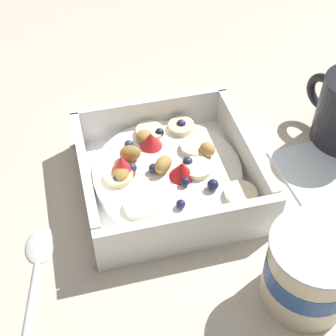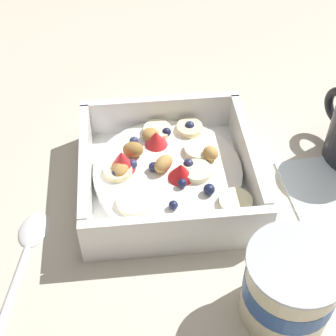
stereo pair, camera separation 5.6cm
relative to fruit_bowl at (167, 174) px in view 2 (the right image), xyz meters
name	(u,v)px [view 2 (the right image)]	position (x,y,z in m)	size (l,w,h in m)	color
ground_plane	(179,184)	(-0.01, 0.00, -0.02)	(2.40, 2.40, 0.00)	beige
fruit_bowl	(167,174)	(0.00, 0.00, 0.00)	(0.19, 0.19, 0.06)	white
spoon	(26,248)	(0.15, 0.08, -0.02)	(0.05, 0.17, 0.01)	silver
yogurt_cup	(290,287)	(-0.09, 0.17, 0.02)	(0.09, 0.09, 0.08)	beige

